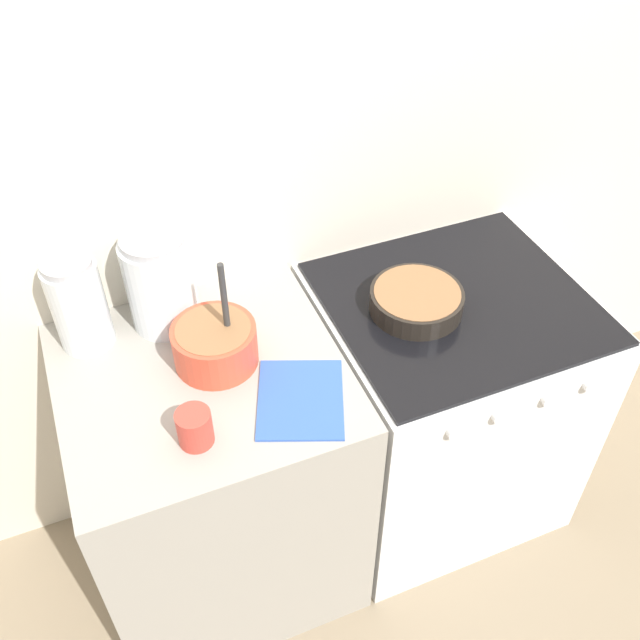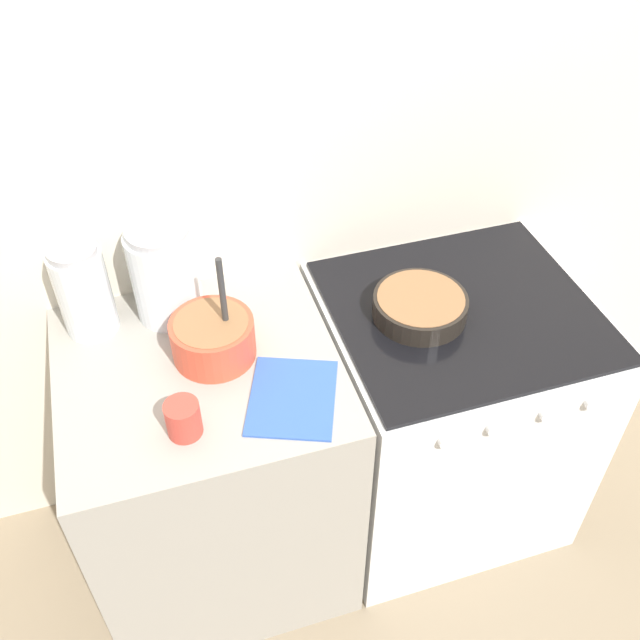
% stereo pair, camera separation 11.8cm
% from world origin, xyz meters
% --- Properties ---
extents(ground_plane, '(12.00, 12.00, 0.00)m').
position_xyz_m(ground_plane, '(0.00, 0.00, 0.00)').
color(ground_plane, gray).
extents(wall_back, '(4.52, 0.05, 2.40)m').
position_xyz_m(wall_back, '(0.00, 0.71, 1.20)').
color(wall_back, beige).
rests_on(wall_back, ground_plane).
extents(countertop_cabinet, '(0.72, 0.68, 0.88)m').
position_xyz_m(countertop_cabinet, '(-0.36, 0.34, 0.44)').
color(countertop_cabinet, '#9E998E').
rests_on(countertop_cabinet, ground_plane).
extents(stove, '(0.75, 0.70, 0.88)m').
position_xyz_m(stove, '(0.39, 0.34, 0.44)').
color(stove, silver).
rests_on(stove, ground_plane).
extents(mixing_bowl, '(0.21, 0.21, 0.30)m').
position_xyz_m(mixing_bowl, '(-0.30, 0.37, 0.94)').
color(mixing_bowl, '#D84C33').
rests_on(mixing_bowl, countertop_cabinet).
extents(baking_pan, '(0.26, 0.26, 0.06)m').
position_xyz_m(baking_pan, '(0.26, 0.36, 0.91)').
color(baking_pan, black).
rests_on(baking_pan, stove).
extents(storage_jar_left, '(0.14, 0.14, 0.27)m').
position_xyz_m(storage_jar_left, '(-0.60, 0.57, 0.99)').
color(storage_jar_left, silver).
rests_on(storage_jar_left, countertop_cabinet).
extents(storage_jar_middle, '(0.18, 0.18, 0.28)m').
position_xyz_m(storage_jar_middle, '(-0.39, 0.57, 1.00)').
color(storage_jar_middle, silver).
rests_on(storage_jar_middle, countertop_cabinet).
extents(tin_can, '(0.08, 0.08, 0.09)m').
position_xyz_m(tin_can, '(-0.42, 0.15, 0.93)').
color(tin_can, '#CC3F33').
rests_on(tin_can, countertop_cabinet).
extents(recipe_page, '(0.29, 0.31, 0.01)m').
position_xyz_m(recipe_page, '(-0.15, 0.17, 0.88)').
color(recipe_page, '#3359B2').
rests_on(recipe_page, countertop_cabinet).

